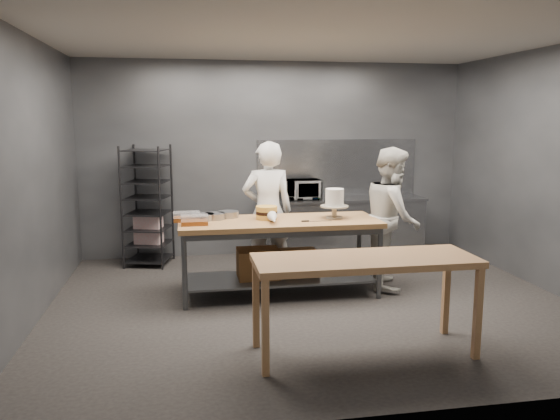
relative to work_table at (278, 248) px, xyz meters
name	(u,v)px	position (x,y,z in m)	size (l,w,h in m)	color
ground	(311,302)	(0.33, -0.41, -0.57)	(6.00, 6.00, 0.00)	black
back_wall	(276,159)	(0.33, 2.09, 0.93)	(6.00, 0.04, 3.00)	#4C4F54
work_table	(278,248)	(0.00, 0.00, 0.00)	(2.40, 0.90, 0.92)	#9B6C3E
near_counter	(365,267)	(0.48, -1.84, 0.24)	(2.00, 0.70, 0.90)	olive
back_counter	(342,226)	(1.33, 1.77, -0.12)	(2.60, 0.60, 0.90)	slate
splashback_panel	(338,168)	(1.33, 2.07, 0.78)	(2.60, 0.02, 0.90)	slate
speed_rack	(148,207)	(-1.64, 1.69, 0.28)	(0.74, 0.78, 1.75)	black
chef_behind	(268,211)	(-0.03, 0.64, 0.35)	(0.67, 0.44, 1.84)	white
chef_right	(392,217)	(1.48, 0.07, 0.32)	(0.86, 0.67, 1.78)	silver
microwave	(302,189)	(0.69, 1.77, 0.48)	(0.54, 0.37, 0.30)	black
frosted_cake_stand	(335,200)	(0.70, -0.02, 0.57)	(0.34, 0.34, 0.36)	#A99D87
layer_cake	(267,213)	(-0.13, 0.06, 0.43)	(0.26, 0.26, 0.16)	gold
cake_pans	(215,216)	(-0.74, 0.19, 0.39)	(0.58, 0.40, 0.07)	gray
piping_bag	(273,219)	(-0.10, -0.25, 0.41)	(0.12, 0.12, 0.38)	silver
offset_spatula	(313,221)	(0.39, -0.18, 0.35)	(0.36, 0.02, 0.02)	slate
pastry_clamshells	(190,218)	(-1.04, -0.02, 0.40)	(0.40, 0.45, 0.11)	#96551E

